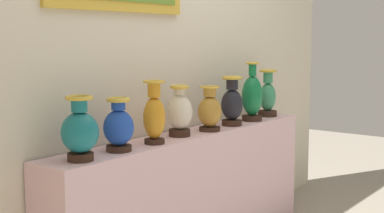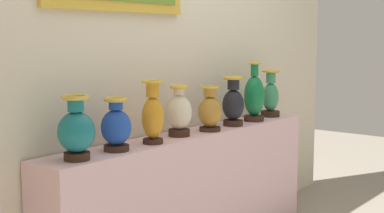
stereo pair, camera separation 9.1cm
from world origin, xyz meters
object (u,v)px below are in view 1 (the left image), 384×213
at_px(vase_emerald, 252,97).
at_px(vase_jade, 268,96).
at_px(vase_sapphire, 119,127).
at_px(vase_onyx, 232,103).
at_px(vase_ivory, 180,113).
at_px(vase_ochre, 210,111).
at_px(vase_teal, 80,131).
at_px(vase_amber, 154,115).

distance_m(vase_emerald, vase_jade, 0.28).
relative_size(vase_sapphire, vase_onyx, 0.84).
xyz_separation_m(vase_ivory, vase_jade, (1.11, -0.00, 0.01)).
bearing_deg(vase_ochre, vase_onyx, 1.32).
bearing_deg(vase_sapphire, vase_jade, 0.68).
bearing_deg(vase_teal, vase_jade, 0.91).
height_order(vase_sapphire, vase_jade, vase_jade).
relative_size(vase_amber, vase_ochre, 1.24).
height_order(vase_ivory, vase_emerald, vase_emerald).
bearing_deg(vase_amber, vase_emerald, 0.49).
bearing_deg(vase_emerald, vase_ochre, -179.02).
height_order(vase_sapphire, vase_amber, vase_amber).
xyz_separation_m(vase_teal, vase_ochre, (1.12, -0.00, -0.02)).
bearing_deg(vase_ochre, vase_emerald, 0.98).
bearing_deg(vase_ivory, vase_jade, -0.19).
distance_m(vase_sapphire, vase_emerald, 1.39).
bearing_deg(vase_ivory, vase_ochre, -7.75).
bearing_deg(vase_emerald, vase_sapphire, 179.83).
relative_size(vase_onyx, vase_jade, 0.95).
xyz_separation_m(vase_teal, vase_amber, (0.56, -0.00, 0.02)).
distance_m(vase_ivory, vase_jade, 1.11).
bearing_deg(vase_ivory, vase_onyx, -3.19).
distance_m(vase_amber, vase_ochre, 0.56).
distance_m(vase_sapphire, vase_amber, 0.28).
bearing_deg(vase_jade, vase_ochre, -177.70).
bearing_deg(vase_jade, vase_sapphire, -179.32).
height_order(vase_ivory, vase_onyx, vase_onyx).
relative_size(vase_ivory, vase_onyx, 0.92).
distance_m(vase_ivory, vase_onyx, 0.55).
xyz_separation_m(vase_teal, vase_jade, (1.95, 0.03, 0.01)).
relative_size(vase_sapphire, vase_emerald, 0.68).
bearing_deg(vase_ivory, vase_teal, -177.64).
distance_m(vase_onyx, vase_emerald, 0.28).
relative_size(vase_amber, vase_ivory, 1.15).
xyz_separation_m(vase_onyx, vase_emerald, (0.28, 0.00, 0.02)).
relative_size(vase_teal, vase_ochre, 1.10).
xyz_separation_m(vase_ivory, vase_emerald, (0.83, -0.03, 0.03)).
bearing_deg(vase_teal, vase_sapphire, 2.25).
relative_size(vase_onyx, vase_emerald, 0.80).
height_order(vase_ochre, vase_onyx, vase_onyx).
relative_size(vase_teal, vase_ivory, 1.02).
xyz_separation_m(vase_amber, vase_emerald, (1.11, 0.01, 0.01)).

